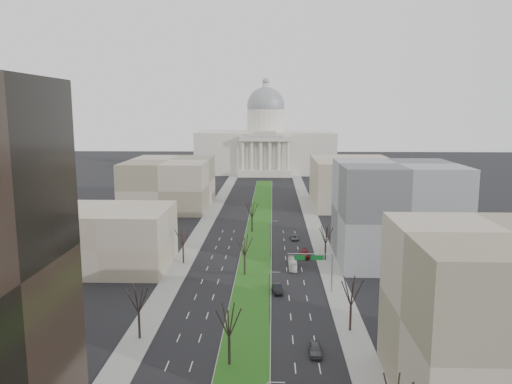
% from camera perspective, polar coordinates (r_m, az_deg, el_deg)
% --- Properties ---
extents(ground, '(600.00, 600.00, 0.00)m').
position_cam_1_polar(ground, '(151.42, 0.30, -4.61)').
color(ground, black).
rests_on(ground, ground).
extents(median, '(8.00, 222.03, 0.20)m').
position_cam_1_polar(median, '(150.41, 0.29, -4.66)').
color(median, '#999993').
rests_on(median, ground).
extents(sidewalk_left, '(5.00, 330.00, 0.15)m').
position_cam_1_polar(sidewalk_left, '(129.04, -7.87, -7.14)').
color(sidewalk_left, gray).
rests_on(sidewalk_left, ground).
extents(sidewalk_right, '(5.00, 330.00, 0.15)m').
position_cam_1_polar(sidewalk_right, '(127.93, 7.90, -7.29)').
color(sidewalk_right, gray).
rests_on(sidewalk_right, ground).
extents(capitol, '(80.00, 46.00, 55.00)m').
position_cam_1_polar(capitol, '(297.21, 1.11, 5.43)').
color(capitol, beige).
rests_on(capitol, ground).
extents(building_beige_left, '(26.00, 22.00, 14.00)m').
position_cam_1_polar(building_beige_left, '(121.51, -16.00, -5.07)').
color(building_beige_left, tan).
rests_on(building_beige_left, ground).
extents(building_tan_right, '(26.00, 24.00, 22.00)m').
position_cam_1_polar(building_tan_right, '(70.39, 26.73, -12.91)').
color(building_tan_right, gray).
rests_on(building_tan_right, ground).
extents(building_grey_right, '(28.00, 26.00, 24.00)m').
position_cam_1_polar(building_grey_right, '(125.03, 15.72, -2.31)').
color(building_grey_right, slate).
rests_on(building_grey_right, ground).
extents(building_far_left, '(30.00, 40.00, 18.00)m').
position_cam_1_polar(building_far_left, '(192.92, -9.81, 1.00)').
color(building_far_left, gray).
rests_on(building_far_left, ground).
extents(building_far_right, '(30.00, 40.00, 18.00)m').
position_cam_1_polar(building_far_right, '(196.32, 10.94, 1.11)').
color(building_far_right, tan).
rests_on(building_far_right, ground).
extents(tree_left_mid, '(5.40, 5.40, 9.72)m').
position_cam_1_polar(tree_left_mid, '(83.25, -13.32, -11.65)').
color(tree_left_mid, black).
rests_on(tree_left_mid, ground).
extents(tree_left_far, '(5.28, 5.28, 9.50)m').
position_cam_1_polar(tree_left_far, '(120.56, -8.36, -5.00)').
color(tree_left_far, black).
rests_on(tree_left_far, ground).
extents(tree_right_mid, '(5.52, 5.52, 9.94)m').
position_cam_1_polar(tree_right_mid, '(85.19, 10.84, -10.96)').
color(tree_right_mid, black).
rests_on(tree_right_mid, ground).
extents(tree_right_far, '(5.04, 5.04, 9.07)m').
position_cam_1_polar(tree_right_far, '(123.32, 7.98, -4.81)').
color(tree_right_far, black).
rests_on(tree_right_far, ground).
extents(tree_median_a, '(5.40, 5.40, 9.72)m').
position_cam_1_polar(tree_median_a, '(73.35, -3.11, -14.36)').
color(tree_median_a, black).
rests_on(tree_median_a, ground).
extents(tree_median_b, '(5.40, 5.40, 9.72)m').
position_cam_1_polar(tree_median_b, '(111.06, -1.32, -6.06)').
color(tree_median_b, black).
rests_on(tree_median_b, ground).
extents(tree_median_c, '(5.40, 5.40, 9.72)m').
position_cam_1_polar(tree_median_c, '(149.96, -0.46, -2.01)').
color(tree_median_c, black).
rests_on(tree_median_c, ground).
extents(streetlamp_median_b, '(1.90, 0.20, 9.16)m').
position_cam_1_polar(streetlamp_median_b, '(87.81, 1.60, -11.80)').
color(streetlamp_median_b, gray).
rests_on(streetlamp_median_b, ground).
extents(streetlamp_median_c, '(1.90, 0.20, 9.16)m').
position_cam_1_polar(streetlamp_median_c, '(125.95, 1.70, -5.23)').
color(streetlamp_median_c, gray).
rests_on(streetlamp_median_c, ground).
extents(mast_arm_signs, '(9.12, 0.24, 8.09)m').
position_cam_1_polar(mast_arm_signs, '(102.01, 7.18, -8.06)').
color(mast_arm_signs, gray).
rests_on(mast_arm_signs, ground).
extents(car_grey_near, '(2.04, 4.83, 1.63)m').
position_cam_1_polar(car_grey_near, '(79.43, 6.80, -17.40)').
color(car_grey_near, '#43474A').
rests_on(car_grey_near, ground).
extents(car_black, '(2.45, 5.24, 1.66)m').
position_cam_1_polar(car_black, '(102.74, 2.45, -10.97)').
color(car_black, black).
rests_on(car_black, ground).
extents(car_red, '(2.49, 5.69, 1.63)m').
position_cam_1_polar(car_red, '(126.61, 5.55, -7.07)').
color(car_red, maroon).
rests_on(car_red, ground).
extents(car_grey_far, '(2.36, 4.57, 1.23)m').
position_cam_1_polar(car_grey_far, '(143.08, 4.40, -5.21)').
color(car_grey_far, '#55565E').
rests_on(car_grey_far, ground).
extents(box_van, '(1.83, 7.77, 2.16)m').
position_cam_1_polar(box_van, '(117.79, 4.20, -8.18)').
color(box_van, white).
rests_on(box_van, ground).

